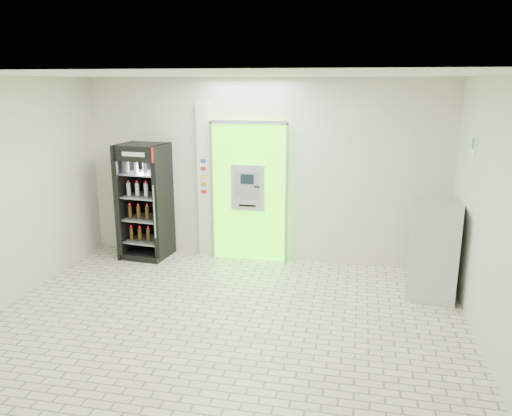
# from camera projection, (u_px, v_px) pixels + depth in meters

# --- Properties ---
(ground) EXTENTS (6.00, 6.00, 0.00)m
(ground) POSITION_uv_depth(u_px,v_px,m) (223.00, 324.00, 6.19)
(ground) COLOR beige
(ground) RESTS_ON ground
(room_shell) EXTENTS (6.00, 6.00, 6.00)m
(room_shell) POSITION_uv_depth(u_px,v_px,m) (221.00, 179.00, 5.74)
(room_shell) COLOR silver
(room_shell) RESTS_ON ground
(atm_assembly) EXTENTS (1.30, 0.24, 2.33)m
(atm_assembly) POSITION_uv_depth(u_px,v_px,m) (249.00, 191.00, 8.23)
(atm_assembly) COLOR #3DEF09
(atm_assembly) RESTS_ON ground
(pillar) EXTENTS (0.22, 0.11, 2.60)m
(pillar) POSITION_uv_depth(u_px,v_px,m) (205.00, 181.00, 8.39)
(pillar) COLOR silver
(pillar) RESTS_ON ground
(beverage_cooler) EXTENTS (0.79, 0.74, 1.94)m
(beverage_cooler) POSITION_uv_depth(u_px,v_px,m) (145.00, 203.00, 8.41)
(beverage_cooler) COLOR black
(beverage_cooler) RESTS_ON ground
(steel_cabinet) EXTENTS (0.84, 1.08, 1.29)m
(steel_cabinet) POSITION_uv_depth(u_px,v_px,m) (436.00, 249.00, 6.99)
(steel_cabinet) COLOR #B6B9BE
(steel_cabinet) RESTS_ON ground
(exit_sign) EXTENTS (0.02, 0.22, 0.26)m
(exit_sign) POSITION_uv_depth(u_px,v_px,m) (474.00, 146.00, 6.41)
(exit_sign) COLOR white
(exit_sign) RESTS_ON room_shell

